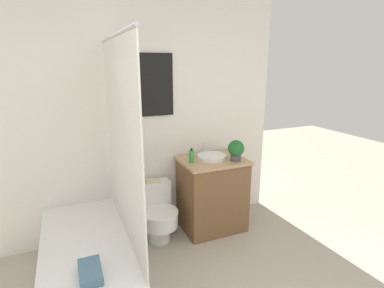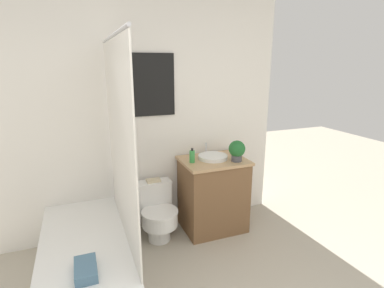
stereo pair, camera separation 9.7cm
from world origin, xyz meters
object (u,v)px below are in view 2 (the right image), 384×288
at_px(toilet, 157,212).
at_px(sink, 213,157).
at_px(potted_plant, 237,150).
at_px(soap_bottle, 192,156).
at_px(book_on_tank, 153,180).

bearing_deg(toilet, sink, -0.23).
bearing_deg(potted_plant, sink, 140.26).
bearing_deg(soap_bottle, book_on_tank, 156.19).
relative_size(sink, book_on_tank, 2.42).
relative_size(sink, soap_bottle, 2.31).
relative_size(toilet, soap_bottle, 3.88).
relative_size(soap_bottle, book_on_tank, 1.04).
height_order(toilet, sink, sink).
height_order(sink, potted_plant, potted_plant).
distance_m(sink, soap_bottle, 0.25).
bearing_deg(book_on_tank, soap_bottle, -23.81).
bearing_deg(soap_bottle, potted_plant, -16.26).
distance_m(toilet, book_on_tank, 0.33).
bearing_deg(toilet, soap_bottle, -5.48).
bearing_deg(potted_plant, soap_bottle, 163.74).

